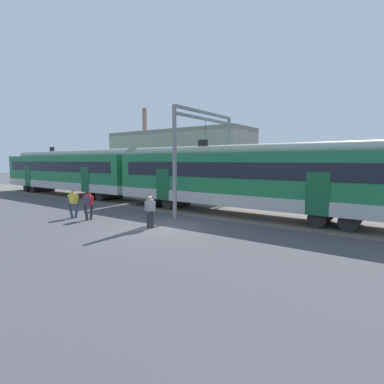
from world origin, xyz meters
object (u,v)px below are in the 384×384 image
pedestrian_red (88,203)px  pedestrian_grey (150,209)px  commuter_train (141,175)px  pedestrian_yellow (74,201)px

pedestrian_red → pedestrian_grey: (4.30, 0.53, -0.03)m
pedestrian_grey → commuter_train: bearing=138.1°
commuter_train → pedestrian_red: 7.02m
commuter_train → pedestrian_yellow: (1.15, -6.62, -1.26)m
commuter_train → pedestrian_red: (2.36, -6.49, -1.26)m
pedestrian_yellow → pedestrian_red: bearing=6.0°
pedestrian_yellow → pedestrian_grey: (5.51, 0.66, -0.03)m
pedestrian_yellow → pedestrian_grey: bearing=6.8°
commuter_train → pedestrian_yellow: 6.84m
pedestrian_yellow → pedestrian_red: same height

